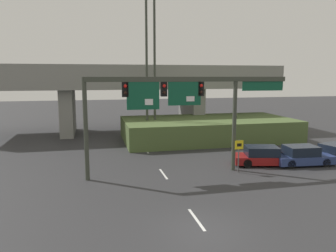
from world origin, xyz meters
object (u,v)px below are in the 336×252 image
object	(u,v)px
signal_gantry	(179,97)
parked_sedan_near_right	(263,156)
highway_light_pole_near	(154,47)
highway_light_pole_far	(147,55)
parked_sedan_mid_right	(302,156)
speed_limit_sign	(239,151)

from	to	relation	value
signal_gantry	parked_sedan_near_right	bearing A→B (deg)	7.02
highway_light_pole_near	highway_light_pole_far	size ratio (longest dim) A/B	1.09
parked_sedan_near_right	parked_sedan_mid_right	bearing A→B (deg)	0.10
speed_limit_sign	parked_sedan_near_right	distance (m)	3.21
highway_light_pole_near	highway_light_pole_far	bearing A→B (deg)	-158.44
parked_sedan_near_right	highway_light_pole_far	bearing A→B (deg)	137.18
parked_sedan_near_right	signal_gantry	bearing A→B (deg)	-159.20
highway_light_pole_far	parked_sedan_mid_right	bearing A→B (deg)	-49.03
signal_gantry	highway_light_pole_near	size ratio (longest dim) A/B	0.76
highway_light_pole_far	highway_light_pole_near	bearing A→B (deg)	21.56
speed_limit_sign	parked_sedan_near_right	world-z (taller)	speed_limit_sign
speed_limit_sign	parked_sedan_mid_right	bearing A→B (deg)	8.48
speed_limit_sign	highway_light_pole_near	distance (m)	15.20
parked_sedan_near_right	parked_sedan_mid_right	xyz separation A→B (m)	(2.83, -0.69, 0.02)
highway_light_pole_near	parked_sedan_near_right	distance (m)	15.36
speed_limit_sign	highway_light_pole_far	xyz separation A→B (m)	(-4.33, 12.17, 7.14)
parked_sedan_mid_right	parked_sedan_near_right	bearing A→B (deg)	170.46
highway_light_pole_near	parked_sedan_near_right	xyz separation A→B (m)	(6.17, -11.00, -8.77)
speed_limit_sign	highway_light_pole_near	bearing A→B (deg)	105.49
speed_limit_sign	parked_sedan_near_right	bearing A→B (deg)	29.25
highway_light_pole_far	parked_sedan_mid_right	world-z (taller)	highway_light_pole_far
signal_gantry	highway_light_pole_far	bearing A→B (deg)	91.15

